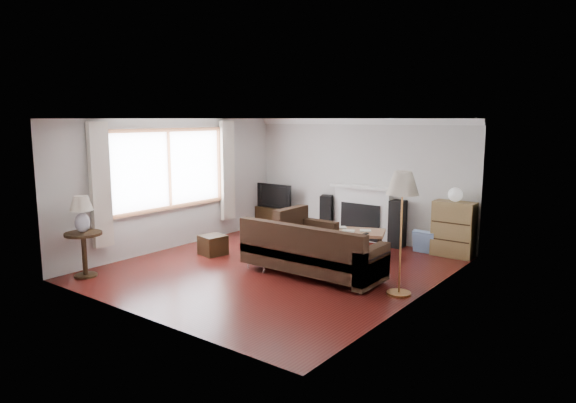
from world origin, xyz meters
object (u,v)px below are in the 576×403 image
Objects in this scene: sectional_sofa at (312,251)px; floor_lamp at (401,234)px; tv_stand at (277,218)px; coffee_table at (351,243)px; bookshelf at (454,229)px; side_table at (85,255)px.

sectional_sofa is 1.60m from floor_lamp.
floor_lamp reaches higher than tv_stand.
tv_stand is 4.92m from floor_lamp.
sectional_sofa reaches higher than coffee_table.
side_table is (-4.25, -4.76, -0.15)m from bookshelf.
sectional_sofa is at bearing -42.84° from tv_stand.
bookshelf is 0.84× the size of coffee_table.
bookshelf is 0.57× the size of floor_lamp.
tv_stand is at bearing 135.57° from coffee_table.
bookshelf reaches higher than side_table.
floor_lamp reaches higher than coffee_table.
sectional_sofa is (2.68, -2.49, 0.16)m from tv_stand.
floor_lamp is at bearing -63.37° from coffee_table.
bookshelf is 1.41× the size of side_table.
coffee_table is 0.68× the size of floor_lamp.
tv_stand is 0.96× the size of bookshelf.
bookshelf is 1.89m from coffee_table.
tv_stand is at bearing -179.58° from bookshelf.
floor_lamp is (0.12, -2.52, 0.38)m from bookshelf.
floor_lamp is 4.94m from side_table.
bookshelf is at bearing 48.25° from side_table.
side_table is at bearing -141.75° from sectional_sofa.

